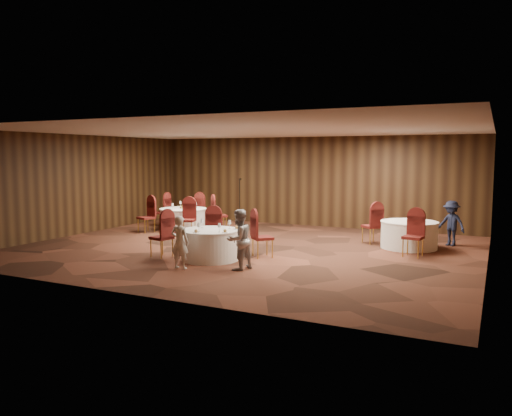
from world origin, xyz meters
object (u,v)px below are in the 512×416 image
at_px(table_left, 183,219).
at_px(woman_a, 180,242).
at_px(table_right, 409,235).
at_px(woman_b, 239,240).
at_px(table_main, 210,244).
at_px(mic_stand, 240,211).
at_px(man_c, 451,223).

xyz_separation_m(table_left, woman_a, (3.29, -4.95, 0.22)).
relative_size(table_right, woman_b, 1.13).
height_order(table_main, mic_stand, mic_stand).
bearing_deg(woman_b, table_right, 163.73).
distance_m(woman_a, man_c, 7.74).
distance_m(table_main, mic_stand, 6.19).
distance_m(mic_stand, man_c, 7.43).
xyz_separation_m(woman_a, man_c, (5.20, 5.73, 0.04)).
height_order(table_right, woman_b, woman_b).
bearing_deg(table_main, mic_stand, 111.20).
bearing_deg(table_left, table_main, -48.35).
relative_size(table_main, woman_a, 1.19).
xyz_separation_m(table_left, mic_stand, (1.15, 1.96, 0.13)).
xyz_separation_m(table_main, mic_stand, (-2.24, 5.77, 0.13)).
relative_size(table_main, woman_b, 1.06).
relative_size(table_left, woman_b, 1.18).
distance_m(table_right, man_c, 1.36).
bearing_deg(man_c, woman_b, -101.03).
xyz_separation_m(table_right, woman_b, (-2.97, -4.35, 0.30)).
height_order(table_left, mic_stand, mic_stand).
height_order(table_left, table_right, same).
bearing_deg(table_main, table_left, 131.65).
height_order(table_right, mic_stand, mic_stand).
bearing_deg(woman_a, table_main, -97.95).
distance_m(table_left, mic_stand, 2.27).
bearing_deg(table_right, woman_b, -124.32).
distance_m(table_right, woman_b, 5.28).
bearing_deg(woman_b, mic_stand, -134.24).
bearing_deg(woman_b, woman_a, -49.89).
height_order(table_main, table_left, same).
distance_m(table_main, table_right, 5.53).
bearing_deg(woman_a, man_c, -135.04).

